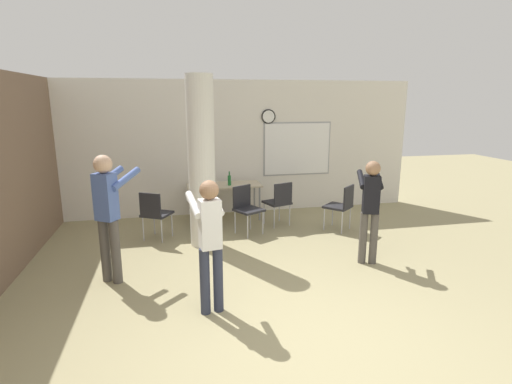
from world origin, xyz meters
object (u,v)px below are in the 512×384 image
at_px(chair_table_right, 279,200).
at_px(person_playing_side, 370,204).
at_px(folding_table, 224,187).
at_px(person_playing_front, 210,236).
at_px(chair_table_left, 203,203).
at_px(chair_table_front, 246,206).
at_px(person_watching_back, 108,209).
at_px(chair_near_pillar, 155,212).
at_px(chair_mid_room, 341,204).
at_px(bottle_on_table, 229,180).

height_order(chair_table_right, person_playing_side, person_playing_side).
bearing_deg(folding_table, chair_table_right, -35.72).
bearing_deg(person_playing_front, chair_table_right, 61.18).
distance_m(chair_table_right, person_playing_front, 3.38).
bearing_deg(chair_table_left, folding_table, 51.68).
relative_size(chair_table_right, chair_table_front, 1.00).
relative_size(person_playing_side, person_watching_back, 0.90).
height_order(chair_near_pillar, person_playing_front, person_playing_front).
relative_size(chair_table_right, chair_mid_room, 1.00).
height_order(chair_table_right, chair_near_pillar, same).
bearing_deg(chair_mid_room, person_playing_front, -137.84).
distance_m(bottle_on_table, chair_near_pillar, 1.74).
bearing_deg(chair_table_right, bottle_on_table, 145.92).
bearing_deg(person_watching_back, person_playing_front, -41.45).
xyz_separation_m(chair_near_pillar, person_watching_back, (-0.52, -1.54, 0.51)).
xyz_separation_m(folding_table, chair_mid_room, (2.03, -1.21, -0.15)).
distance_m(chair_table_front, person_playing_front, 2.84).
xyz_separation_m(person_playing_front, person_playing_side, (2.45, 0.93, -0.00)).
bearing_deg(chair_near_pillar, chair_table_left, 25.32).
relative_size(bottle_on_table, person_watching_back, 0.16).
relative_size(bottle_on_table, person_playing_front, 0.18).
relative_size(chair_mid_room, person_playing_side, 0.56).
xyz_separation_m(chair_table_right, chair_table_front, (-0.70, -0.28, 0.00)).
distance_m(folding_table, chair_near_pillar, 1.70).
distance_m(chair_table_left, person_playing_side, 3.12).
bearing_deg(chair_mid_room, person_watching_back, -160.88).
bearing_deg(chair_table_front, person_playing_front, -109.14).
relative_size(bottle_on_table, chair_table_left, 0.32).
bearing_deg(bottle_on_table, folding_table, 131.90).
height_order(person_playing_front, person_watching_back, person_watching_back).
distance_m(bottle_on_table, chair_table_left, 0.83).
bearing_deg(chair_table_right, person_playing_side, -67.59).
bearing_deg(chair_mid_room, chair_table_right, 154.18).
bearing_deg(chair_table_left, chair_table_right, -3.36).
bearing_deg(folding_table, chair_mid_room, -30.80).
bearing_deg(person_playing_side, chair_table_right, 112.41).
bearing_deg(bottle_on_table, chair_table_left, -138.78).
height_order(bottle_on_table, person_watching_back, person_watching_back).
xyz_separation_m(chair_table_front, person_playing_front, (-0.92, -2.65, 0.41)).
relative_size(chair_near_pillar, person_playing_side, 0.56).
distance_m(chair_table_left, chair_mid_room, 2.58).
xyz_separation_m(chair_mid_room, person_playing_front, (-2.68, -2.42, 0.41)).
bearing_deg(chair_near_pillar, person_watching_back, -108.54).
distance_m(bottle_on_table, person_watching_back, 3.15).
relative_size(chair_table_front, person_playing_side, 0.56).
distance_m(chair_table_right, person_watching_back, 3.43).
relative_size(bottle_on_table, chair_near_pillar, 0.32).
distance_m(folding_table, person_playing_front, 3.70).
height_order(folding_table, person_playing_front, person_playing_front).
distance_m(chair_table_front, person_playing_side, 2.34).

